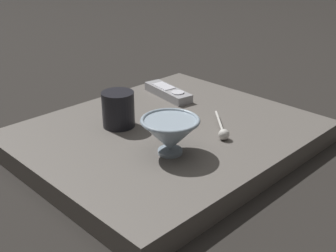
{
  "coord_description": "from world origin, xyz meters",
  "views": [
    {
      "loc": [
        -0.64,
        -0.65,
        0.47
      ],
      "look_at": [
        -0.02,
        -0.03,
        0.07
      ],
      "focal_mm": 46.12,
      "sensor_mm": 36.0,
      "label": 1
    }
  ],
  "objects_px": {
    "teaspoon": "(223,131)",
    "coffee_mug": "(118,109)",
    "tv_remote_near": "(168,92)",
    "cereal_bowl": "(170,134)"
  },
  "relations": [
    {
      "from": "coffee_mug",
      "to": "tv_remote_near",
      "type": "relative_size",
      "value": 0.49
    },
    {
      "from": "teaspoon",
      "to": "cereal_bowl",
      "type": "bearing_deg",
      "value": 168.9
    },
    {
      "from": "teaspoon",
      "to": "coffee_mug",
      "type": "bearing_deg",
      "value": 121.42
    },
    {
      "from": "teaspoon",
      "to": "tv_remote_near",
      "type": "height_order",
      "value": "tv_remote_near"
    },
    {
      "from": "teaspoon",
      "to": "tv_remote_near",
      "type": "relative_size",
      "value": 0.64
    },
    {
      "from": "cereal_bowl",
      "to": "tv_remote_near",
      "type": "xyz_separation_m",
      "value": [
        0.23,
        0.24,
        -0.03
      ]
    },
    {
      "from": "cereal_bowl",
      "to": "coffee_mug",
      "type": "bearing_deg",
      "value": 86.38
    },
    {
      "from": "teaspoon",
      "to": "tv_remote_near",
      "type": "distance_m",
      "value": 0.28
    },
    {
      "from": "cereal_bowl",
      "to": "coffee_mug",
      "type": "xyz_separation_m",
      "value": [
        0.01,
        0.18,
        -0.0
      ]
    },
    {
      "from": "teaspoon",
      "to": "tv_remote_near",
      "type": "xyz_separation_m",
      "value": [
        0.09,
        0.27,
        -0.0
      ]
    }
  ]
}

